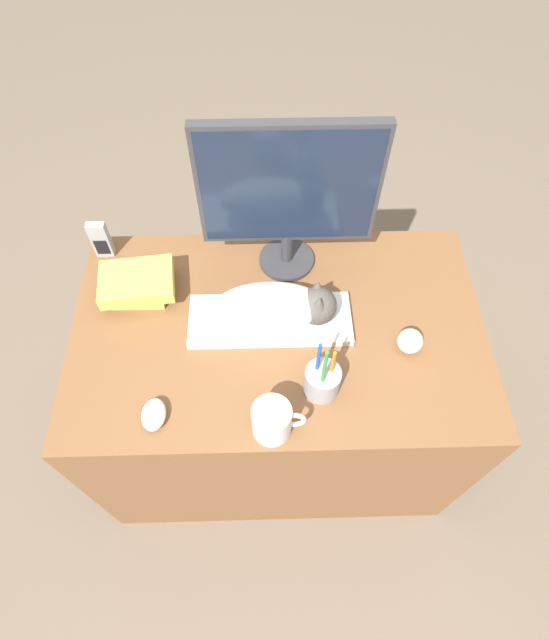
{
  "coord_description": "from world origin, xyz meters",
  "views": [
    {
      "loc": [
        -0.03,
        -0.4,
        1.98
      ],
      "look_at": [
        -0.01,
        0.35,
        0.83
      ],
      "focal_mm": 28.0,
      "sensor_mm": 36.0,
      "label": 1
    }
  ],
  "objects_px": {
    "pen_cup": "(322,380)",
    "phone": "(101,240)",
    "baseball": "(410,341)",
    "coffee_mug": "(273,421)",
    "book_stack": "(138,284)",
    "monitor": "(289,192)",
    "computer_mouse": "(154,414)",
    "keyboard": "(270,320)",
    "cat": "(280,306)"
  },
  "relations": [
    {
      "from": "keyboard",
      "to": "book_stack",
      "type": "height_order",
      "value": "book_stack"
    },
    {
      "from": "computer_mouse",
      "to": "coffee_mug",
      "type": "relative_size",
      "value": 0.66
    },
    {
      "from": "computer_mouse",
      "to": "book_stack",
      "type": "xyz_separation_m",
      "value": [
        -0.08,
        0.4,
        0.03
      ]
    },
    {
      "from": "pen_cup",
      "to": "book_stack",
      "type": "xyz_separation_m",
      "value": [
        -0.52,
        0.33,
        -0.0
      ]
    },
    {
      "from": "pen_cup",
      "to": "book_stack",
      "type": "distance_m",
      "value": 0.61
    },
    {
      "from": "baseball",
      "to": "coffee_mug",
      "type": "bearing_deg",
      "value": -149.13
    },
    {
      "from": "keyboard",
      "to": "pen_cup",
      "type": "xyz_separation_m",
      "value": [
        0.13,
        -0.21,
        0.04
      ]
    },
    {
      "from": "coffee_mug",
      "to": "phone",
      "type": "distance_m",
      "value": 0.79
    },
    {
      "from": "phone",
      "to": "coffee_mug",
      "type": "bearing_deg",
      "value": -49.18
    },
    {
      "from": "computer_mouse",
      "to": "pen_cup",
      "type": "bearing_deg",
      "value": 9.25
    },
    {
      "from": "cat",
      "to": "monitor",
      "type": "xyz_separation_m",
      "value": [
        0.03,
        0.23,
        0.2
      ]
    },
    {
      "from": "cat",
      "to": "pen_cup",
      "type": "relative_size",
      "value": 1.47
    },
    {
      "from": "cat",
      "to": "phone",
      "type": "height_order",
      "value": "cat"
    },
    {
      "from": "monitor",
      "to": "coffee_mug",
      "type": "relative_size",
      "value": 3.69
    },
    {
      "from": "cat",
      "to": "book_stack",
      "type": "distance_m",
      "value": 0.43
    },
    {
      "from": "pen_cup",
      "to": "book_stack",
      "type": "height_order",
      "value": "pen_cup"
    },
    {
      "from": "monitor",
      "to": "baseball",
      "type": "distance_m",
      "value": 0.52
    },
    {
      "from": "pen_cup",
      "to": "phone",
      "type": "height_order",
      "value": "pen_cup"
    },
    {
      "from": "cat",
      "to": "coffee_mug",
      "type": "relative_size",
      "value": 2.51
    },
    {
      "from": "monitor",
      "to": "computer_mouse",
      "type": "distance_m",
      "value": 0.68
    },
    {
      "from": "keyboard",
      "to": "monitor",
      "type": "relative_size",
      "value": 0.93
    },
    {
      "from": "cat",
      "to": "computer_mouse",
      "type": "distance_m",
      "value": 0.44
    },
    {
      "from": "phone",
      "to": "baseball",
      "type": "bearing_deg",
      "value": -22.29
    },
    {
      "from": "cat",
      "to": "keyboard",
      "type": "bearing_deg",
      "value": 180.0
    },
    {
      "from": "keyboard",
      "to": "monitor",
      "type": "distance_m",
      "value": 0.36
    },
    {
      "from": "book_stack",
      "to": "cat",
      "type": "bearing_deg",
      "value": -15.34
    },
    {
      "from": "coffee_mug",
      "to": "phone",
      "type": "relative_size",
      "value": 1.03
    },
    {
      "from": "keyboard",
      "to": "pen_cup",
      "type": "bearing_deg",
      "value": -58.69
    },
    {
      "from": "phone",
      "to": "book_stack",
      "type": "distance_m",
      "value": 0.21
    },
    {
      "from": "baseball",
      "to": "monitor",
      "type": "bearing_deg",
      "value": 135.49
    },
    {
      "from": "cat",
      "to": "monitor",
      "type": "distance_m",
      "value": 0.3
    },
    {
      "from": "cat",
      "to": "baseball",
      "type": "relative_size",
      "value": 4.77
    },
    {
      "from": "keyboard",
      "to": "computer_mouse",
      "type": "bearing_deg",
      "value": -136.62
    },
    {
      "from": "keyboard",
      "to": "book_stack",
      "type": "xyz_separation_m",
      "value": [
        -0.39,
        0.11,
        0.03
      ]
    },
    {
      "from": "coffee_mug",
      "to": "pen_cup",
      "type": "relative_size",
      "value": 0.58
    },
    {
      "from": "computer_mouse",
      "to": "book_stack",
      "type": "distance_m",
      "value": 0.41
    },
    {
      "from": "keyboard",
      "to": "cat",
      "type": "xyz_separation_m",
      "value": [
        0.03,
        0.0,
        0.07
      ]
    },
    {
      "from": "keyboard",
      "to": "phone",
      "type": "bearing_deg",
      "value": 152.05
    },
    {
      "from": "monitor",
      "to": "coffee_mug",
      "type": "height_order",
      "value": "monitor"
    },
    {
      "from": "pen_cup",
      "to": "keyboard",
      "type": "bearing_deg",
      "value": 121.31
    },
    {
      "from": "monitor",
      "to": "baseball",
      "type": "xyz_separation_m",
      "value": [
        0.33,
        -0.32,
        -0.25
      ]
    },
    {
      "from": "monitor",
      "to": "pen_cup",
      "type": "bearing_deg",
      "value": -80.43
    },
    {
      "from": "keyboard",
      "to": "phone",
      "type": "xyz_separation_m",
      "value": [
        -0.51,
        0.27,
        0.05
      ]
    },
    {
      "from": "coffee_mug",
      "to": "baseball",
      "type": "xyz_separation_m",
      "value": [
        0.38,
        0.23,
        -0.02
      ]
    },
    {
      "from": "computer_mouse",
      "to": "pen_cup",
      "type": "height_order",
      "value": "pen_cup"
    },
    {
      "from": "book_stack",
      "to": "keyboard",
      "type": "bearing_deg",
      "value": -16.42
    },
    {
      "from": "computer_mouse",
      "to": "phone",
      "type": "relative_size",
      "value": 0.68
    },
    {
      "from": "cat",
      "to": "monitor",
      "type": "relative_size",
      "value": 0.68
    },
    {
      "from": "coffee_mug",
      "to": "baseball",
      "type": "bearing_deg",
      "value": 30.87
    },
    {
      "from": "baseball",
      "to": "computer_mouse",
      "type": "bearing_deg",
      "value": -164.45
    }
  ]
}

